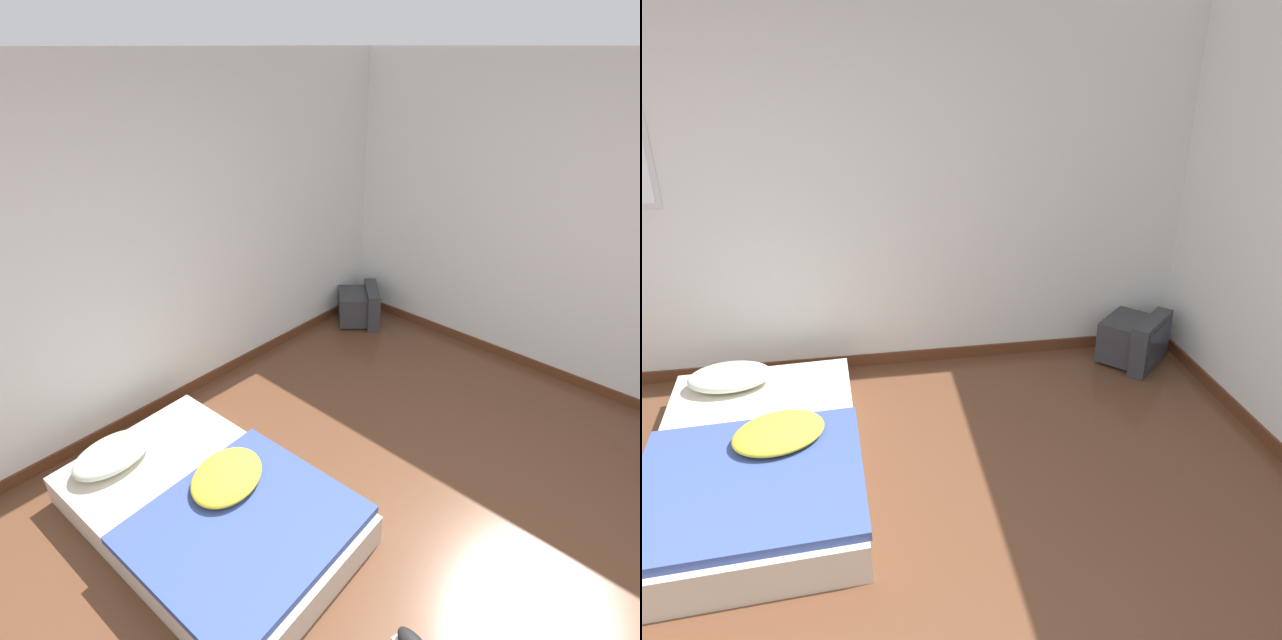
% 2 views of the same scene
% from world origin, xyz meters
% --- Properties ---
extents(wall_back, '(7.97, 0.08, 2.60)m').
position_xyz_m(wall_back, '(-0.02, 2.79, 1.29)').
color(wall_back, silver).
rests_on(wall_back, ground_plane).
extents(mattress_bed, '(1.21, 1.87, 0.36)m').
position_xyz_m(mattress_bed, '(-0.25, 1.54, 0.14)').
color(mattress_bed, beige).
rests_on(mattress_bed, ground_plane).
extents(crt_tv, '(0.60, 0.60, 0.39)m').
position_xyz_m(crt_tv, '(2.41, 2.46, 0.19)').
color(crt_tv, '#333338').
rests_on(crt_tv, ground_plane).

